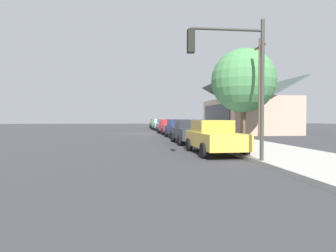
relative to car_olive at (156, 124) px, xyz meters
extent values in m
plane|color=#38383D|center=(15.99, -2.71, -0.82)|extent=(120.00, 120.00, 0.00)
cube|color=#B2AFA8|center=(15.99, 2.89, -0.74)|extent=(60.00, 4.20, 0.16)
cube|color=olive|center=(0.12, 0.00, -0.14)|extent=(4.92, 1.89, 0.70)
cube|color=#61683C|center=(-0.37, -0.01, 0.49)|extent=(2.37, 1.63, 0.56)
cylinder|color=black|center=(1.62, 0.93, -0.49)|extent=(0.66, 0.23, 0.66)
cylinder|color=black|center=(1.65, -0.89, -0.49)|extent=(0.66, 0.23, 0.66)
cylinder|color=black|center=(-1.41, 0.89, -0.49)|extent=(0.66, 0.23, 0.66)
cylinder|color=black|center=(-1.39, -0.93, -0.49)|extent=(0.66, 0.23, 0.66)
cube|color=#9ED1BC|center=(6.03, 0.01, -0.14)|extent=(4.97, 2.06, 0.70)
cube|color=#86B1A0|center=(5.54, 0.00, 0.49)|extent=(2.41, 1.74, 0.56)
cylinder|color=black|center=(7.51, 1.01, -0.49)|extent=(0.67, 0.24, 0.66)
cylinder|color=black|center=(7.58, -0.87, -0.49)|extent=(0.67, 0.24, 0.66)
cylinder|color=black|center=(4.48, 0.90, -0.49)|extent=(0.67, 0.24, 0.66)
cylinder|color=black|center=(4.55, -0.98, -0.49)|extent=(0.67, 0.24, 0.66)
cube|color=#8CB7E0|center=(11.90, 0.18, -0.14)|extent=(4.89, 2.00, 0.70)
cube|color=#779CBE|center=(11.42, 0.15, 0.49)|extent=(2.39, 1.65, 0.56)
cylinder|color=black|center=(13.34, 1.13, -0.49)|extent=(0.67, 0.26, 0.66)
cylinder|color=black|center=(13.44, -0.61, -0.49)|extent=(0.67, 0.26, 0.66)
cylinder|color=black|center=(10.37, 0.97, -0.49)|extent=(0.67, 0.26, 0.66)
cylinder|color=black|center=(10.46, -0.77, -0.49)|extent=(0.67, 0.26, 0.66)
cube|color=red|center=(17.19, 0.03, -0.14)|extent=(4.91, 2.10, 0.70)
cube|color=#A9272B|center=(16.70, 0.01, 0.49)|extent=(2.39, 1.75, 0.56)
cylinder|color=black|center=(18.63, 1.04, -0.49)|extent=(0.67, 0.25, 0.66)
cylinder|color=black|center=(18.72, -0.82, -0.49)|extent=(0.67, 0.25, 0.66)
cylinder|color=black|center=(15.65, 0.88, -0.49)|extent=(0.67, 0.25, 0.66)
cylinder|color=black|center=(15.74, -0.97, -0.49)|extent=(0.67, 0.25, 0.66)
cube|color=navy|center=(23.28, 0.16, -0.14)|extent=(4.63, 2.02, 0.70)
cube|color=navy|center=(22.82, 0.14, 0.49)|extent=(2.26, 1.69, 0.56)
cylinder|color=black|center=(24.64, 1.13, -0.49)|extent=(0.67, 0.25, 0.66)
cylinder|color=black|center=(24.73, -0.67, -0.49)|extent=(0.67, 0.25, 0.66)
cylinder|color=black|center=(21.82, 0.99, -0.49)|extent=(0.67, 0.25, 0.66)
cylinder|color=black|center=(21.91, -0.81, -0.49)|extent=(0.67, 0.25, 0.66)
cube|color=#2D3035|center=(28.94, 0.03, -0.14)|extent=(4.50, 1.94, 0.70)
cube|color=#27292D|center=(28.50, 0.02, 0.49)|extent=(2.17, 1.68, 0.56)
cylinder|color=black|center=(30.31, 0.98, -0.49)|extent=(0.66, 0.23, 0.66)
cylinder|color=black|center=(30.34, -0.88, -0.49)|extent=(0.66, 0.23, 0.66)
cylinder|color=black|center=(27.54, 0.93, -0.49)|extent=(0.66, 0.23, 0.66)
cylinder|color=black|center=(27.58, -0.93, -0.49)|extent=(0.66, 0.23, 0.66)
cube|color=gold|center=(34.62, 0.07, -0.14)|extent=(4.59, 1.93, 0.70)
cube|color=gold|center=(34.17, 0.06, 0.49)|extent=(2.22, 1.65, 0.56)
cylinder|color=black|center=(36.01, 1.01, -0.49)|extent=(0.67, 0.24, 0.66)
cylinder|color=black|center=(36.06, -0.78, -0.49)|extent=(0.67, 0.24, 0.66)
cylinder|color=black|center=(33.19, 0.93, -0.49)|extent=(0.67, 0.24, 0.66)
cylinder|color=black|center=(33.24, -0.87, -0.49)|extent=(0.67, 0.24, 0.66)
cube|color=tan|center=(15.42, 9.29, 1.12)|extent=(12.33, 7.15, 3.88)
cube|color=black|center=(15.42, 5.67, 1.32)|extent=(9.86, 0.08, 2.17)
cube|color=#3F4C47|center=(15.42, 7.50, 4.02)|extent=(12.93, 3.87, 2.16)
cube|color=#3F4C47|center=(15.42, 11.08, 4.02)|extent=(12.93, 3.87, 2.16)
cylinder|color=brown|center=(23.61, 5.75, 0.89)|extent=(0.44, 0.44, 3.42)
sphere|color=#47844C|center=(23.61, 5.75, 4.12)|extent=(5.53, 5.53, 5.53)
cylinder|color=#383833|center=(37.93, 0.89, 1.78)|extent=(0.14, 0.14, 5.20)
cylinder|color=#383833|center=(37.93, -0.41, 3.98)|extent=(0.10, 2.60, 0.10)
cube|color=black|center=(37.93, -1.71, 3.53)|extent=(0.28, 0.24, 0.80)
sphere|color=red|center=(37.78, -1.71, 3.79)|extent=(0.16, 0.16, 0.16)
sphere|color=yellow|center=(37.78, -1.71, 3.53)|extent=(0.16, 0.16, 0.16)
sphere|color=green|center=(37.78, -1.71, 3.27)|extent=(0.16, 0.16, 0.16)
cylinder|color=brown|center=(27.53, 5.49, 2.93)|extent=(0.24, 0.24, 7.50)
cube|color=brown|center=(27.53, 5.49, 6.08)|extent=(1.80, 0.12, 0.12)
cylinder|color=red|center=(15.73, 1.49, -0.38)|extent=(0.22, 0.22, 0.55)
sphere|color=red|center=(15.73, 1.49, -0.04)|extent=(0.18, 0.18, 0.18)
camera|label=1|loc=(47.90, -3.69, 0.86)|focal=31.12mm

